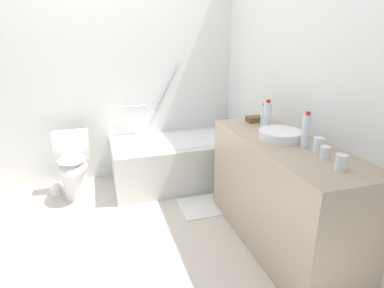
{
  "coord_description": "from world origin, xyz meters",
  "views": [
    {
      "loc": [
        -0.05,
        -2.34,
        1.62
      ],
      "look_at": [
        0.69,
        0.05,
        0.75
      ],
      "focal_mm": 29.7,
      "sensor_mm": 36.0,
      "label": 1
    }
  ],
  "objects_px": {
    "amenity_basket": "(255,119)",
    "bathtub": "(176,160)",
    "water_bottle_1": "(306,131)",
    "drinking_glass_0": "(318,145)",
    "drinking_glass_1": "(341,162)",
    "toilet_paper_roll": "(56,190)",
    "water_bottle_2": "(267,116)",
    "bath_mat": "(212,205)",
    "sink_faucet": "(302,133)",
    "toilet": "(73,165)",
    "sink_basin": "(280,135)",
    "water_bottle_0": "(264,115)",
    "drinking_glass_2": "(325,153)"
  },
  "relations": [
    {
      "from": "sink_faucet",
      "to": "water_bottle_1",
      "type": "relative_size",
      "value": 0.6
    },
    {
      "from": "drinking_glass_0",
      "to": "drinking_glass_1",
      "type": "bearing_deg",
      "value": -103.85
    },
    {
      "from": "sink_faucet",
      "to": "toilet_paper_roll",
      "type": "height_order",
      "value": "sink_faucet"
    },
    {
      "from": "toilet",
      "to": "amenity_basket",
      "type": "xyz_separation_m",
      "value": [
        1.64,
        -0.74,
        0.54
      ]
    },
    {
      "from": "sink_basin",
      "to": "bath_mat",
      "type": "distance_m",
      "value": 1.13
    },
    {
      "from": "water_bottle_1",
      "to": "water_bottle_0",
      "type": "bearing_deg",
      "value": 90.09
    },
    {
      "from": "water_bottle_2",
      "to": "toilet",
      "type": "bearing_deg",
      "value": 148.24
    },
    {
      "from": "water_bottle_1",
      "to": "bathtub",
      "type": "bearing_deg",
      "value": 111.26
    },
    {
      "from": "drinking_glass_0",
      "to": "drinking_glass_2",
      "type": "height_order",
      "value": "drinking_glass_0"
    },
    {
      "from": "drinking_glass_2",
      "to": "amenity_basket",
      "type": "height_order",
      "value": "drinking_glass_2"
    },
    {
      "from": "sink_faucet",
      "to": "toilet_paper_roll",
      "type": "bearing_deg",
      "value": 146.7
    },
    {
      "from": "amenity_basket",
      "to": "drinking_glass_0",
      "type": "bearing_deg",
      "value": -86.85
    },
    {
      "from": "bathtub",
      "to": "water_bottle_1",
      "type": "bearing_deg",
      "value": -68.74
    },
    {
      "from": "water_bottle_1",
      "to": "water_bottle_2",
      "type": "bearing_deg",
      "value": 95.97
    },
    {
      "from": "bathtub",
      "to": "water_bottle_0",
      "type": "bearing_deg",
      "value": -57.19
    },
    {
      "from": "drinking_glass_0",
      "to": "drinking_glass_2",
      "type": "relative_size",
      "value": 1.21
    },
    {
      "from": "drinking_glass_0",
      "to": "bath_mat",
      "type": "height_order",
      "value": "drinking_glass_0"
    },
    {
      "from": "sink_basin",
      "to": "drinking_glass_0",
      "type": "distance_m",
      "value": 0.32
    },
    {
      "from": "water_bottle_0",
      "to": "drinking_glass_0",
      "type": "distance_m",
      "value": 0.69
    },
    {
      "from": "toilet",
      "to": "amenity_basket",
      "type": "distance_m",
      "value": 1.88
    },
    {
      "from": "toilet",
      "to": "water_bottle_1",
      "type": "height_order",
      "value": "water_bottle_1"
    },
    {
      "from": "water_bottle_0",
      "to": "bath_mat",
      "type": "height_order",
      "value": "water_bottle_0"
    },
    {
      "from": "amenity_basket",
      "to": "toilet_paper_roll",
      "type": "height_order",
      "value": "amenity_basket"
    },
    {
      "from": "sink_basin",
      "to": "sink_faucet",
      "type": "xyz_separation_m",
      "value": [
        0.19,
        0.0,
        -0.01
      ]
    },
    {
      "from": "bath_mat",
      "to": "toilet_paper_roll",
      "type": "bearing_deg",
      "value": 155.38
    },
    {
      "from": "water_bottle_0",
      "to": "drinking_glass_1",
      "type": "bearing_deg",
      "value": -92.7
    },
    {
      "from": "sink_basin",
      "to": "water_bottle_0",
      "type": "relative_size",
      "value": 1.63
    },
    {
      "from": "toilet",
      "to": "drinking_glass_2",
      "type": "distance_m",
      "value": 2.42
    },
    {
      "from": "water_bottle_1",
      "to": "amenity_basket",
      "type": "distance_m",
      "value": 0.71
    },
    {
      "from": "drinking_glass_2",
      "to": "bath_mat",
      "type": "height_order",
      "value": "drinking_glass_2"
    },
    {
      "from": "sink_faucet",
      "to": "drinking_glass_0",
      "type": "height_order",
      "value": "drinking_glass_0"
    },
    {
      "from": "sink_faucet",
      "to": "water_bottle_1",
      "type": "bearing_deg",
      "value": -121.85
    },
    {
      "from": "sink_basin",
      "to": "amenity_basket",
      "type": "bearing_deg",
      "value": 84.17
    },
    {
      "from": "sink_faucet",
      "to": "water_bottle_0",
      "type": "bearing_deg",
      "value": 108.2
    },
    {
      "from": "bath_mat",
      "to": "toilet_paper_roll",
      "type": "distance_m",
      "value": 1.65
    },
    {
      "from": "amenity_basket",
      "to": "bathtub",
      "type": "bearing_deg",
      "value": 126.21
    },
    {
      "from": "sink_faucet",
      "to": "drinking_glass_0",
      "type": "relative_size",
      "value": 1.53
    },
    {
      "from": "water_bottle_2",
      "to": "amenity_basket",
      "type": "bearing_deg",
      "value": 83.83
    },
    {
      "from": "water_bottle_2",
      "to": "bath_mat",
      "type": "height_order",
      "value": "water_bottle_2"
    },
    {
      "from": "water_bottle_2",
      "to": "toilet_paper_roll",
      "type": "distance_m",
      "value": 2.3
    },
    {
      "from": "sink_faucet",
      "to": "water_bottle_2",
      "type": "relative_size",
      "value": 0.6
    },
    {
      "from": "drinking_glass_2",
      "to": "toilet_paper_roll",
      "type": "relative_size",
      "value": 0.68
    },
    {
      "from": "amenity_basket",
      "to": "toilet_paper_roll",
      "type": "distance_m",
      "value": 2.18
    },
    {
      "from": "water_bottle_1",
      "to": "drinking_glass_2",
      "type": "bearing_deg",
      "value": -93.85
    },
    {
      "from": "water_bottle_0",
      "to": "toilet",
      "type": "bearing_deg",
      "value": 152.34
    },
    {
      "from": "sink_basin",
      "to": "drinking_glass_0",
      "type": "bearing_deg",
      "value": -72.52
    },
    {
      "from": "sink_basin",
      "to": "toilet_paper_roll",
      "type": "distance_m",
      "value": 2.38
    },
    {
      "from": "toilet",
      "to": "amenity_basket",
      "type": "bearing_deg",
      "value": 64.51
    },
    {
      "from": "water_bottle_1",
      "to": "amenity_basket",
      "type": "bearing_deg",
      "value": 91.54
    },
    {
      "from": "toilet",
      "to": "water_bottle_2",
      "type": "distance_m",
      "value": 2.0
    }
  ]
}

